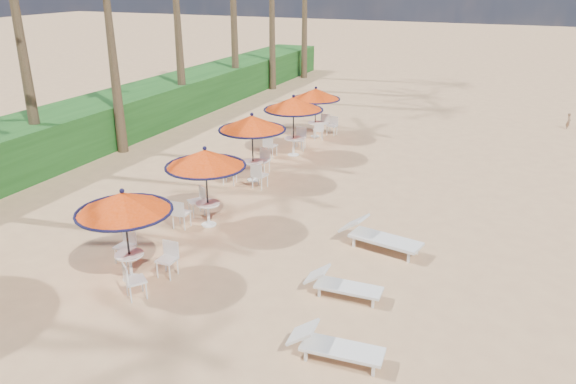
{
  "coord_description": "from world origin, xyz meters",
  "views": [
    {
      "loc": [
        3.31,
        -9.32,
        6.85
      ],
      "look_at": [
        -2.45,
        3.98,
        1.2
      ],
      "focal_mm": 35.0,
      "sensor_mm": 36.0,
      "label": 1
    }
  ],
  "objects_px": {
    "station_4": "(317,100)",
    "station_3": "(293,111)",
    "station_0": "(127,214)",
    "station_1": "(203,165)",
    "station_2": "(252,131)",
    "lounger_far": "(378,236)",
    "lounger_mid": "(341,284)",
    "lounger_near": "(332,345)"
  },
  "relations": [
    {
      "from": "station_0",
      "to": "station_2",
      "type": "xyz_separation_m",
      "value": [
        -0.47,
        7.3,
        0.09
      ]
    },
    {
      "from": "station_4",
      "to": "lounger_mid",
      "type": "relative_size",
      "value": 1.27
    },
    {
      "from": "station_2",
      "to": "lounger_near",
      "type": "xyz_separation_m",
      "value": [
        5.84,
        -8.25,
        -1.48
      ]
    },
    {
      "from": "station_4",
      "to": "lounger_far",
      "type": "relative_size",
      "value": 0.98
    },
    {
      "from": "station_0",
      "to": "station_4",
      "type": "xyz_separation_m",
      "value": [
        -0.44,
        13.62,
        -0.05
      ]
    },
    {
      "from": "station_2",
      "to": "lounger_mid",
      "type": "height_order",
      "value": "station_2"
    },
    {
      "from": "lounger_near",
      "to": "station_3",
      "type": "bearing_deg",
      "value": 112.37
    },
    {
      "from": "station_0",
      "to": "station_2",
      "type": "bearing_deg",
      "value": 93.69
    },
    {
      "from": "station_3",
      "to": "station_4",
      "type": "relative_size",
      "value": 1.09
    },
    {
      "from": "lounger_mid",
      "to": "lounger_near",
      "type": "bearing_deg",
      "value": -77.6
    },
    {
      "from": "station_1",
      "to": "station_2",
      "type": "relative_size",
      "value": 0.98
    },
    {
      "from": "station_4",
      "to": "lounger_far",
      "type": "distance_m",
      "value": 11.2
    },
    {
      "from": "station_4",
      "to": "lounger_near",
      "type": "distance_m",
      "value": 15.75
    },
    {
      "from": "station_2",
      "to": "lounger_far",
      "type": "relative_size",
      "value": 1.07
    },
    {
      "from": "lounger_far",
      "to": "station_2",
      "type": "bearing_deg",
      "value": 158.56
    },
    {
      "from": "station_2",
      "to": "lounger_mid",
      "type": "distance_m",
      "value": 8.17
    },
    {
      "from": "station_0",
      "to": "station_3",
      "type": "relative_size",
      "value": 0.94
    },
    {
      "from": "station_4",
      "to": "lounger_mid",
      "type": "height_order",
      "value": "station_4"
    },
    {
      "from": "station_4",
      "to": "lounger_near",
      "type": "relative_size",
      "value": 1.21
    },
    {
      "from": "lounger_far",
      "to": "lounger_near",
      "type": "bearing_deg",
      "value": -74.31
    },
    {
      "from": "station_2",
      "to": "lounger_mid",
      "type": "relative_size",
      "value": 1.38
    },
    {
      "from": "station_4",
      "to": "lounger_far",
      "type": "xyz_separation_m",
      "value": [
        5.39,
        -9.73,
        -1.28
      ]
    },
    {
      "from": "station_1",
      "to": "station_3",
      "type": "distance_m",
      "value": 7.27
    },
    {
      "from": "station_2",
      "to": "station_4",
      "type": "relative_size",
      "value": 1.08
    },
    {
      "from": "station_4",
      "to": "station_3",
      "type": "bearing_deg",
      "value": -88.48
    },
    {
      "from": "station_3",
      "to": "station_0",
      "type": "bearing_deg",
      "value": -88.05
    },
    {
      "from": "station_2",
      "to": "lounger_near",
      "type": "height_order",
      "value": "station_2"
    },
    {
      "from": "station_0",
      "to": "station_3",
      "type": "distance_m",
      "value": 10.67
    },
    {
      "from": "lounger_mid",
      "to": "lounger_far",
      "type": "relative_size",
      "value": 0.77
    },
    {
      "from": "station_1",
      "to": "station_4",
      "type": "distance_m",
      "value": 10.24
    },
    {
      "from": "station_1",
      "to": "station_4",
      "type": "xyz_separation_m",
      "value": [
        -0.42,
        10.23,
        -0.17
      ]
    },
    {
      "from": "station_3",
      "to": "lounger_far",
      "type": "relative_size",
      "value": 1.07
    },
    {
      "from": "station_2",
      "to": "station_3",
      "type": "distance_m",
      "value": 3.36
    },
    {
      "from": "lounger_near",
      "to": "lounger_far",
      "type": "height_order",
      "value": "lounger_far"
    },
    {
      "from": "station_1",
      "to": "lounger_mid",
      "type": "bearing_deg",
      "value": -23.97
    },
    {
      "from": "station_4",
      "to": "lounger_near",
      "type": "height_order",
      "value": "station_4"
    },
    {
      "from": "station_0",
      "to": "station_1",
      "type": "height_order",
      "value": "station_1"
    },
    {
      "from": "station_0",
      "to": "lounger_near",
      "type": "height_order",
      "value": "station_0"
    },
    {
      "from": "station_2",
      "to": "lounger_near",
      "type": "relative_size",
      "value": 1.31
    },
    {
      "from": "station_3",
      "to": "lounger_mid",
      "type": "height_order",
      "value": "station_3"
    },
    {
      "from": "station_2",
      "to": "lounger_far",
      "type": "height_order",
      "value": "station_2"
    },
    {
      "from": "station_2",
      "to": "station_4",
      "type": "distance_m",
      "value": 6.32
    }
  ]
}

